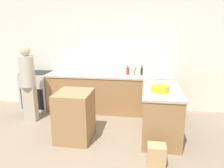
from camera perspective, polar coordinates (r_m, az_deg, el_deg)
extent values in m
plane|color=gray|center=(3.84, -5.45, -17.15)|extent=(14.00, 14.00, 0.00)
cube|color=silver|center=(5.46, -0.22, 7.54)|extent=(8.00, 0.06, 2.70)
cube|color=olive|center=(5.32, -0.77, -2.66)|extent=(2.98, 0.62, 0.88)
cube|color=#ADA89E|center=(5.21, -0.79, 2.19)|extent=(3.01, 0.65, 0.04)
cube|color=olive|center=(4.30, 12.48, -7.28)|extent=(0.66, 1.44, 0.88)
cube|color=#ADA89E|center=(4.15, 12.82, -1.36)|extent=(0.69, 1.47, 0.04)
cube|color=#ADADB2|center=(5.90, -18.84, -1.54)|extent=(0.69, 0.62, 0.92)
cube|color=black|center=(5.67, -20.16, -3.74)|extent=(0.58, 0.01, 0.52)
cube|color=black|center=(5.79, -19.21, 2.90)|extent=(0.63, 0.57, 0.01)
cube|color=#997047|center=(4.09, -9.71, -8.15)|extent=(0.62, 0.70, 0.90)
cylinder|color=yellow|center=(3.91, 12.47, -1.15)|extent=(0.31, 0.31, 0.11)
cylinder|color=#475B1E|center=(5.14, 6.24, 2.97)|extent=(0.08, 0.08, 0.14)
cylinder|color=#475B1E|center=(5.12, 6.27, 4.04)|extent=(0.03, 0.03, 0.05)
cylinder|color=black|center=(5.25, 7.76, 3.33)|extent=(0.06, 0.06, 0.17)
cylinder|color=black|center=(5.23, 7.80, 4.59)|extent=(0.03, 0.03, 0.07)
cylinder|color=red|center=(5.24, 4.15, 3.36)|extent=(0.07, 0.07, 0.16)
cylinder|color=red|center=(5.22, 4.17, 4.57)|extent=(0.03, 0.03, 0.06)
cylinder|color=silver|center=(5.00, 6.54, 2.70)|extent=(0.09, 0.09, 0.15)
cylinder|color=silver|center=(4.98, 6.57, 3.90)|extent=(0.04, 0.04, 0.06)
cube|color=#ADA38E|center=(5.14, -20.56, -4.81)|extent=(0.28, 0.17, 0.79)
cylinder|color=#B7B2A3|center=(4.96, -21.29, 3.07)|extent=(0.31, 0.31, 0.65)
sphere|color=tan|center=(4.90, -21.74, 7.95)|extent=(0.20, 0.20, 0.20)
cube|color=tan|center=(3.48, 11.51, -17.81)|extent=(0.27, 0.23, 0.34)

